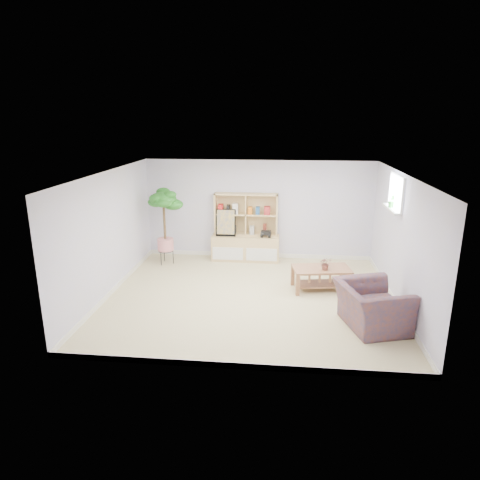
# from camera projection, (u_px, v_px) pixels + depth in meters

# --- Properties ---
(floor) EXTENTS (5.50, 5.00, 0.01)m
(floor) POSITION_uv_depth(u_px,v_px,m) (250.00, 297.00, 8.34)
(floor) COLOR beige
(floor) RESTS_ON ground
(ceiling) EXTENTS (5.50, 5.00, 0.01)m
(ceiling) POSITION_uv_depth(u_px,v_px,m) (251.00, 174.00, 7.68)
(ceiling) COLOR white
(ceiling) RESTS_ON walls
(walls) EXTENTS (5.51, 5.01, 2.40)m
(walls) POSITION_uv_depth(u_px,v_px,m) (250.00, 238.00, 8.01)
(walls) COLOR silver
(walls) RESTS_ON floor
(baseboard) EXTENTS (5.50, 5.00, 0.10)m
(baseboard) POSITION_uv_depth(u_px,v_px,m) (250.00, 294.00, 8.33)
(baseboard) COLOR white
(baseboard) RESTS_ON floor
(window) EXTENTS (0.10, 0.98, 0.68)m
(window) POSITION_uv_depth(u_px,v_px,m) (397.00, 193.00, 8.09)
(window) COLOR silver
(window) RESTS_ON walls
(window_sill) EXTENTS (0.14, 1.00, 0.04)m
(window_sill) POSITION_uv_depth(u_px,v_px,m) (392.00, 209.00, 8.19)
(window_sill) COLOR white
(window_sill) RESTS_ON walls
(storage_unit) EXTENTS (1.63, 0.55, 1.63)m
(storage_unit) POSITION_uv_depth(u_px,v_px,m) (246.00, 228.00, 10.29)
(storage_unit) COLOR #E5C185
(storage_unit) RESTS_ON floor
(poster) EXTENTS (0.47, 0.12, 0.65)m
(poster) POSITION_uv_depth(u_px,v_px,m) (226.00, 223.00, 10.24)
(poster) COLOR yellow
(poster) RESTS_ON storage_unit
(toy_truck) EXTENTS (0.35, 0.25, 0.18)m
(toy_truck) POSITION_uv_depth(u_px,v_px,m) (266.00, 233.00, 10.20)
(toy_truck) COLOR black
(toy_truck) RESTS_ON storage_unit
(coffee_table) EXTENTS (1.22, 0.79, 0.46)m
(coffee_table) POSITION_uv_depth(u_px,v_px,m) (321.00, 279.00, 8.64)
(coffee_table) COLOR brown
(coffee_table) RESTS_ON floor
(table_plant) EXTENTS (0.26, 0.24, 0.26)m
(table_plant) POSITION_uv_depth(u_px,v_px,m) (326.00, 263.00, 8.44)
(table_plant) COLOR #266329
(table_plant) RESTS_ON coffee_table
(floor_tree) EXTENTS (0.67, 0.67, 1.80)m
(floor_tree) POSITION_uv_depth(u_px,v_px,m) (165.00, 227.00, 10.00)
(floor_tree) COLOR #19671E
(floor_tree) RESTS_ON floor
(armchair) EXTENTS (1.27, 1.37, 0.84)m
(armchair) POSITION_uv_depth(u_px,v_px,m) (372.00, 303.00, 7.05)
(armchair) COLOR navy
(armchair) RESTS_ON floor
(sill_plant) EXTENTS (0.15, 0.13, 0.26)m
(sill_plant) POSITION_uv_depth(u_px,v_px,m) (392.00, 201.00, 8.20)
(sill_plant) COLOR #19671E
(sill_plant) RESTS_ON window_sill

